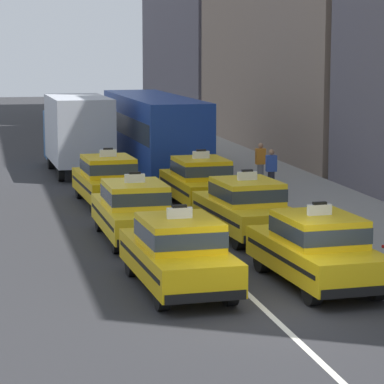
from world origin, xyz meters
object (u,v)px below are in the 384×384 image
at_px(taxi_right_third, 200,181).
at_px(bus_right_fourth, 153,129).
at_px(taxi_left_nearest, 179,252).
at_px(pedestrian_near_crosswalk, 260,165).
at_px(box_truck_left_fourth, 76,131).
at_px(taxi_right_nearest, 317,248).
at_px(taxi_right_second, 246,207).
at_px(pedestrian_mid_block, 271,172).
at_px(taxi_left_second, 134,210).
at_px(taxi_left_third, 108,179).

bearing_deg(taxi_right_third, bus_right_fourth, 89.64).
distance_m(taxi_left_nearest, pedestrian_near_crosswalk, 14.44).
height_order(box_truck_left_fourth, taxi_right_third, box_truck_left_fourth).
distance_m(box_truck_left_fourth, taxi_right_third, 9.99).
height_order(taxi_right_nearest, taxi_right_second, same).
xyz_separation_m(taxi_right_nearest, pedestrian_mid_block, (2.52, 11.65, 0.11)).
bearing_deg(taxi_right_nearest, pedestrian_mid_block, 77.81).
bearing_deg(taxi_left_second, box_truck_left_fourth, 90.72).
distance_m(taxi_left_second, box_truck_left_fourth, 14.45).
distance_m(taxi_right_second, bus_right_fourth, 14.47).
bearing_deg(pedestrian_mid_block, taxi_left_third, 176.82).
distance_m(taxi_right_second, pedestrian_near_crosswalk, 8.34).
bearing_deg(box_truck_left_fourth, taxi_right_third, -71.14).
distance_m(taxi_left_second, taxi_right_nearest, 6.67).
bearing_deg(taxi_right_third, pedestrian_near_crosswalk, 42.60).
xyz_separation_m(taxi_left_nearest, taxi_left_third, (-0.05, 11.69, 0.00)).
xyz_separation_m(box_truck_left_fourth, taxi_right_third, (3.22, -9.41, -0.90)).
distance_m(taxi_left_nearest, bus_right_fourth, 20.03).
relative_size(box_truck_left_fourth, pedestrian_mid_block, 4.26).
distance_m(taxi_right_nearest, taxi_right_third, 10.83).
bearing_deg(box_truck_left_fourth, pedestrian_near_crosswalk, -47.83).
relative_size(taxi_left_nearest, pedestrian_near_crosswalk, 2.76).
bearing_deg(taxi_left_third, bus_right_fourth, 69.48).
height_order(taxi_left_third, box_truck_left_fourth, box_truck_left_fourth).
height_order(taxi_right_second, taxi_right_third, same).
height_order(box_truck_left_fourth, taxi_right_second, box_truck_left_fourth).
relative_size(taxi_right_third, pedestrian_mid_block, 2.80).
height_order(taxi_right_nearest, pedestrian_mid_block, taxi_right_nearest).
height_order(taxi_left_third, pedestrian_mid_block, taxi_left_third).
bearing_deg(taxi_left_third, taxi_right_nearest, -75.05).
bearing_deg(taxi_right_second, box_truck_left_fourth, 102.89).
bearing_deg(taxi_left_second, bus_right_fourth, 77.75).
relative_size(taxi_left_second, bus_right_fourth, 0.41).
bearing_deg(taxi_left_third, pedestrian_near_crosswalk, 14.56).
xyz_separation_m(taxi_left_third, bus_right_fourth, (3.03, 8.09, 0.94)).
xyz_separation_m(taxi_left_nearest, taxi_right_third, (2.92, 10.54, 0.00)).
xyz_separation_m(taxi_right_second, bus_right_fourth, (-0.07, 14.44, 0.94)).
distance_m(taxi_left_second, taxi_right_third, 5.86).
relative_size(bus_right_fourth, pedestrian_mid_block, 6.84).
height_order(taxi_left_nearest, pedestrian_mid_block, taxi_left_nearest).
xyz_separation_m(taxi_right_second, pedestrian_near_crosswalk, (2.77, 7.87, 0.12)).
height_order(box_truck_left_fourth, bus_right_fourth, box_truck_left_fourth).
relative_size(box_truck_left_fourth, taxi_right_nearest, 1.51).
height_order(taxi_left_second, taxi_right_third, same).
xyz_separation_m(taxi_left_nearest, pedestrian_mid_block, (5.66, 11.37, 0.11)).
bearing_deg(bus_right_fourth, taxi_right_nearest, -89.52).
bearing_deg(pedestrian_mid_block, taxi_right_second, -113.47).
bearing_deg(pedestrian_near_crosswalk, taxi_left_second, -127.71).
bearing_deg(pedestrian_near_crosswalk, pedestrian_mid_block, -94.80).
bearing_deg(box_truck_left_fourth, bus_right_fourth, -3.13).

